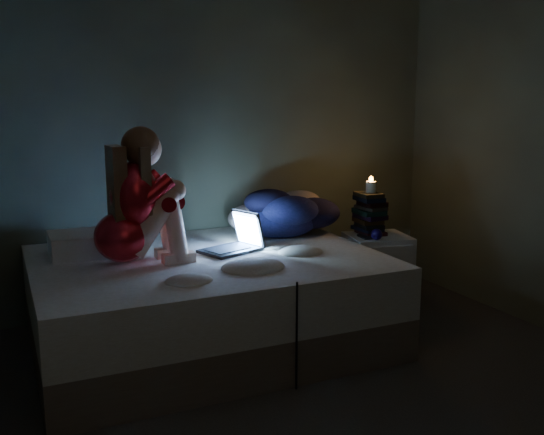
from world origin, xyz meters
TOP-DOWN VIEW (x-y plane):
  - floor at (0.00, 0.00)m, footprint 3.60×3.80m
  - wall_back at (0.00, 1.91)m, footprint 3.60×0.02m
  - bed at (-0.35, 1.10)m, footprint 2.07×1.56m
  - pillow at (-0.99, 1.44)m, footprint 0.49×0.35m
  - woman at (-0.86, 1.09)m, footprint 0.51×0.35m
  - laptop at (-0.18, 1.14)m, footprint 0.44×0.37m
  - clothes_pile at (0.34, 1.47)m, footprint 0.70×0.63m
  - nightstand at (0.97, 1.18)m, footprint 0.49×0.45m
  - book_stack at (0.94, 1.25)m, footprint 0.19×0.25m
  - candle at (0.94, 1.25)m, footprint 0.07×0.07m
  - phone at (0.85, 1.14)m, footprint 0.08×0.14m
  - blue_orb at (0.90, 1.05)m, footprint 0.08×0.08m

SIDE VIEW (x-z plane):
  - floor at x=0.00m, z-range -0.02..0.00m
  - nightstand at x=0.97m, z-range 0.00..0.56m
  - bed at x=-0.35m, z-range 0.00..0.57m
  - phone at x=0.85m, z-range 0.56..0.58m
  - blue_orb at x=0.90m, z-range 0.56..0.64m
  - pillow at x=-0.99m, z-range 0.57..0.71m
  - laptop at x=-0.18m, z-range 0.57..0.83m
  - book_stack at x=0.94m, z-range 0.56..0.84m
  - clothes_pile at x=0.34m, z-range 0.57..0.92m
  - candle at x=0.94m, z-range 0.84..0.92m
  - woman at x=-0.86m, z-range 0.57..1.38m
  - wall_back at x=0.00m, z-range 0.00..2.60m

